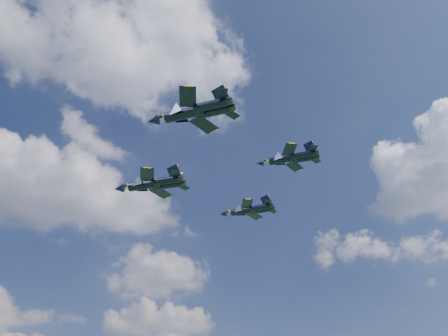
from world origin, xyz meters
TOP-DOWN VIEW (x-y plane):
  - jet_lead at (-10.35, 9.20)m, footprint 17.00×12.83m
  - jet_left at (-6.58, -13.84)m, footprint 17.08×13.98m
  - jet_right at (14.73, 14.77)m, footprint 13.86×11.45m
  - jet_slot at (15.83, -7.58)m, footprint 13.31×10.46m

SIDE VIEW (x-z plane):
  - jet_lead at x=-10.35m, z-range 50.97..55.14m
  - jet_right at x=14.73m, z-range 51.45..54.94m
  - jet_slot at x=15.83m, z-range 52.49..55.79m
  - jet_left at x=-6.58m, z-range 53.65..57.94m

